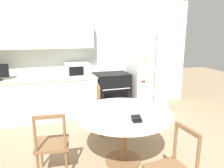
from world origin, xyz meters
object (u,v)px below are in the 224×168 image
at_px(microwave, 77,69).
at_px(dining_chair_left, 52,145).
at_px(candle_glass, 118,109).
at_px(wallet, 137,119).
at_px(dining_chair_far, 107,110).
at_px(oven_range, 111,92).
at_px(refrigerator, 147,72).

distance_m(microwave, dining_chair_left, 2.24).
xyz_separation_m(candle_glass, wallet, (0.11, -0.39, -0.01)).
relative_size(dining_chair_far, candle_glass, 11.28).
bearing_deg(candle_glass, microwave, 96.92).
bearing_deg(wallet, dining_chair_far, 89.43).
relative_size(dining_chair_far, dining_chair_left, 1.00).
xyz_separation_m(microwave, candle_glass, (0.24, -1.99, -0.25)).
height_order(candle_glass, wallet, candle_glass).
xyz_separation_m(oven_range, dining_chair_far, (-0.40, -1.01, -0.03)).
bearing_deg(refrigerator, dining_chair_far, -143.19).
bearing_deg(candle_glass, refrigerator, 53.23).
xyz_separation_m(dining_chair_far, dining_chair_left, (-1.04, -0.99, 0.00)).
height_order(dining_chair_far, dining_chair_left, same).
bearing_deg(candle_glass, dining_chair_far, 82.44).
bearing_deg(dining_chair_far, oven_range, 167.64).
distance_m(microwave, candle_glass, 2.02).
height_order(refrigerator, dining_chair_left, refrigerator).
bearing_deg(dining_chair_far, microwave, -151.55).
bearing_deg(oven_range, refrigerator, -2.60).
distance_m(dining_chair_left, candle_glass, 0.99).
bearing_deg(wallet, dining_chair_left, 162.35).
height_order(oven_range, wallet, oven_range).
bearing_deg(microwave, dining_chair_far, -71.08).
height_order(oven_range, candle_glass, oven_range).
xyz_separation_m(dining_chair_far, candle_glass, (-0.12, -0.93, 0.36)).
bearing_deg(dining_chair_left, oven_range, 61.15).
bearing_deg(oven_range, wallet, -100.19).
bearing_deg(refrigerator, wallet, -119.73).
bearing_deg(dining_chair_left, wallet, -10.62).
xyz_separation_m(refrigerator, dining_chair_left, (-2.33, -1.96, -0.47)).
xyz_separation_m(refrigerator, wallet, (-1.30, -2.29, -0.12)).
distance_m(dining_chair_left, wallet, 1.13).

